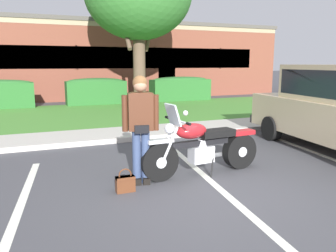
{
  "coord_description": "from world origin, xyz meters",
  "views": [
    {
      "loc": [
        -2.57,
        -4.42,
        1.88
      ],
      "look_at": [
        -0.4,
        0.83,
        0.85
      ],
      "focal_mm": 36.8,
      "sensor_mm": 36.0,
      "label": 1
    }
  ],
  "objects_px": {
    "hedge_right": "(180,88)",
    "rider_person": "(141,122)",
    "handbag": "(125,183)",
    "hedge_center_right": "(96,91)",
    "brick_building": "(66,60)",
    "motorcycle": "(206,146)"
  },
  "relations": [
    {
      "from": "rider_person",
      "to": "handbag",
      "type": "height_order",
      "value": "rider_person"
    },
    {
      "from": "hedge_right",
      "to": "rider_person",
      "type": "bearing_deg",
      "value": -117.4
    },
    {
      "from": "hedge_center_right",
      "to": "motorcycle",
      "type": "bearing_deg",
      "value": -90.89
    },
    {
      "from": "hedge_right",
      "to": "motorcycle",
      "type": "bearing_deg",
      "value": -112.26
    },
    {
      "from": "hedge_right",
      "to": "brick_building",
      "type": "bearing_deg",
      "value": 124.19
    },
    {
      "from": "motorcycle",
      "to": "brick_building",
      "type": "relative_size",
      "value": 0.09
    },
    {
      "from": "motorcycle",
      "to": "brick_building",
      "type": "bearing_deg",
      "value": 91.11
    },
    {
      "from": "handbag",
      "to": "hedge_center_right",
      "type": "height_order",
      "value": "hedge_center_right"
    },
    {
      "from": "handbag",
      "to": "hedge_right",
      "type": "xyz_separation_m",
      "value": [
        5.9,
        11.01,
        0.51
      ]
    },
    {
      "from": "rider_person",
      "to": "hedge_right",
      "type": "bearing_deg",
      "value": 62.6
    },
    {
      "from": "handbag",
      "to": "brick_building",
      "type": "bearing_deg",
      "value": 86.23
    },
    {
      "from": "handbag",
      "to": "rider_person",
      "type": "bearing_deg",
      "value": 40.1
    },
    {
      "from": "rider_person",
      "to": "motorcycle",
      "type": "bearing_deg",
      "value": 1.35
    },
    {
      "from": "hedge_center_right",
      "to": "hedge_right",
      "type": "relative_size",
      "value": 0.88
    },
    {
      "from": "rider_person",
      "to": "brick_building",
      "type": "height_order",
      "value": "brick_building"
    },
    {
      "from": "motorcycle",
      "to": "rider_person",
      "type": "bearing_deg",
      "value": -178.65
    },
    {
      "from": "hedge_right",
      "to": "brick_building",
      "type": "relative_size",
      "value": 0.12
    },
    {
      "from": "rider_person",
      "to": "brick_building",
      "type": "relative_size",
      "value": 0.07
    },
    {
      "from": "handbag",
      "to": "brick_building",
      "type": "distance_m",
      "value": 18.1
    },
    {
      "from": "rider_person",
      "to": "hedge_center_right",
      "type": "xyz_separation_m",
      "value": [
        1.35,
        10.72,
        -0.34
      ]
    },
    {
      "from": "rider_person",
      "to": "hedge_center_right",
      "type": "height_order",
      "value": "rider_person"
    },
    {
      "from": "handbag",
      "to": "hedge_right",
      "type": "height_order",
      "value": "hedge_right"
    }
  ]
}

